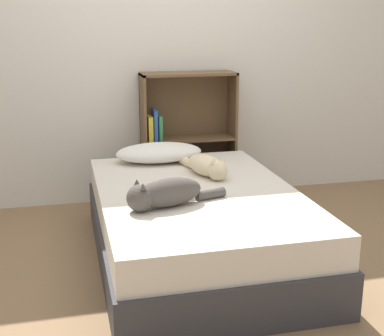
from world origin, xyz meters
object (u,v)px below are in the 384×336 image
pillow (159,153)px  cat_dark (163,194)px  bed (197,225)px  bookshelf (185,136)px  cat_light (207,166)px

pillow → cat_dark: cat_dark is taller
bed → cat_dark: (-0.26, -0.26, 0.31)m
bed → bookshelf: 1.20m
bed → bookshelf: (0.19, 1.15, 0.31)m
cat_light → bed: bearing=-42.8°
bed → bookshelf: bearing=80.8°
pillow → cat_light: size_ratio=1.20×
bed → pillow: bearing=98.6°
bed → pillow: pillow is taller
pillow → bookshelf: (0.29, 0.44, 0.01)m
bed → pillow: 0.77m
cat_dark → bookshelf: 1.47m
cat_dark → cat_light: bearing=-141.5°
bookshelf → pillow: bearing=-123.7°
bed → cat_dark: bearing=-135.2°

